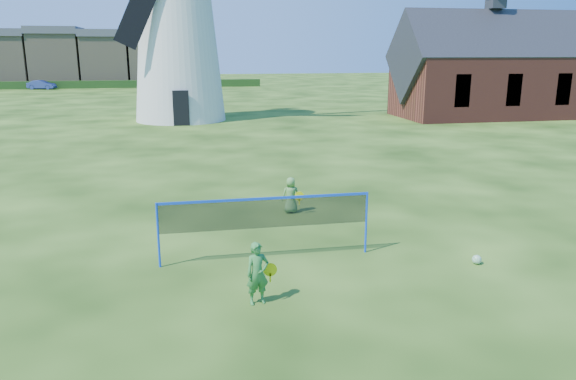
% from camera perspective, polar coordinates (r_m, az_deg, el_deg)
% --- Properties ---
extents(ground, '(220.00, 220.00, 0.00)m').
position_cam_1_polar(ground, '(13.58, -0.42, -6.70)').
color(ground, black).
rests_on(ground, ground).
extents(windmill, '(14.85, 6.40, 19.78)m').
position_cam_1_polar(windmill, '(40.44, -11.54, 16.69)').
color(windmill, silver).
rests_on(windmill, ground).
extents(chapel, '(14.06, 6.82, 11.89)m').
position_cam_1_polar(chapel, '(44.55, 20.34, 11.50)').
color(chapel, brown).
rests_on(chapel, ground).
extents(badminton_net, '(5.05, 0.05, 1.55)m').
position_cam_1_polar(badminton_net, '(12.89, -2.34, -2.53)').
color(badminton_net, blue).
rests_on(badminton_net, ground).
extents(player_girl, '(0.68, 0.39, 1.27)m').
position_cam_1_polar(player_girl, '(10.85, -3.19, -8.70)').
color(player_girl, '#327D37').
rests_on(player_girl, ground).
extents(player_boy, '(0.64, 0.42, 1.12)m').
position_cam_1_polar(player_boy, '(16.81, 0.30, -0.54)').
color(player_boy, '#578D44').
rests_on(player_boy, ground).
extents(play_ball, '(0.22, 0.22, 0.22)m').
position_cam_1_polar(play_ball, '(13.68, 19.13, -6.88)').
color(play_ball, green).
rests_on(play_ball, ground).
extents(hedge, '(62.00, 0.80, 1.00)m').
position_cam_1_polar(hedge, '(81.00, -25.58, 9.86)').
color(hedge, '#193814').
rests_on(hedge, ground).
extents(car_right, '(3.73, 1.94, 1.17)m').
position_cam_1_polar(car_right, '(79.42, -24.36, 9.99)').
color(car_right, navy).
rests_on(car_right, ground).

